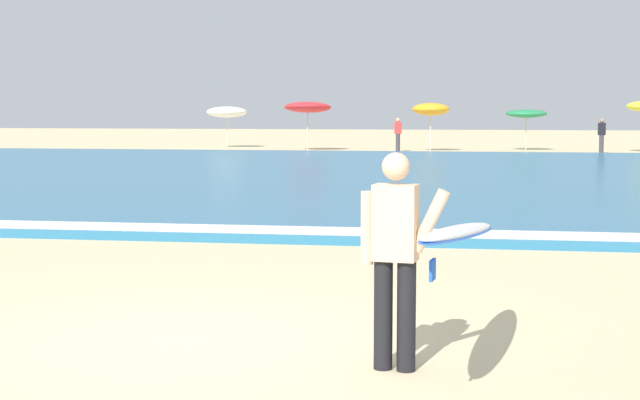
# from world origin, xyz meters

# --- Properties ---
(ground_plane) EXTENTS (160.00, 160.00, 0.00)m
(ground_plane) POSITION_xyz_m (0.00, 0.00, 0.00)
(ground_plane) COLOR beige
(sea) EXTENTS (120.00, 28.00, 0.14)m
(sea) POSITION_xyz_m (0.00, 19.98, 0.07)
(sea) COLOR teal
(sea) RESTS_ON ground
(surf_foam) EXTENTS (120.00, 0.94, 0.01)m
(surf_foam) POSITION_xyz_m (0.00, 6.58, 0.15)
(surf_foam) COLOR white
(surf_foam) RESTS_ON sea
(surfer_with_board) EXTENTS (1.15, 2.92, 1.73)m
(surfer_with_board) POSITION_xyz_m (2.23, -0.71, 1.04)
(surfer_with_board) COLOR black
(surfer_with_board) RESTS_ON ground
(beach_umbrella_0) EXTENTS (2.08, 2.08, 2.12)m
(beach_umbrella_0) POSITION_xyz_m (-9.89, 39.40, 1.82)
(beach_umbrella_0) COLOR beige
(beach_umbrella_0) RESTS_ON ground
(beach_umbrella_1) EXTENTS (2.24, 2.26, 2.38)m
(beach_umbrella_1) POSITION_xyz_m (-5.23, 36.73, 2.07)
(beach_umbrella_1) COLOR beige
(beach_umbrella_1) RESTS_ON ground
(beach_umbrella_2) EXTENTS (1.74, 1.75, 2.28)m
(beach_umbrella_2) POSITION_xyz_m (0.59, 36.95, 1.97)
(beach_umbrella_2) COLOR beige
(beach_umbrella_2) RESTS_ON ground
(beach_umbrella_3) EXTENTS (1.95, 1.96, 1.99)m
(beach_umbrella_3) POSITION_xyz_m (5.07, 38.54, 1.76)
(beach_umbrella_3) COLOR beige
(beach_umbrella_3) RESTS_ON ground
(beachgoer_near_row_left) EXTENTS (0.32, 0.20, 1.58)m
(beachgoer_near_row_left) POSITION_xyz_m (-0.88, 36.17, 0.84)
(beachgoer_near_row_left) COLOR #383842
(beachgoer_near_row_left) RESTS_ON ground
(beachgoer_near_row_mid) EXTENTS (0.32, 0.20, 1.58)m
(beachgoer_near_row_mid) POSITION_xyz_m (8.19, 35.60, 0.84)
(beachgoer_near_row_mid) COLOR #383842
(beachgoer_near_row_mid) RESTS_ON ground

